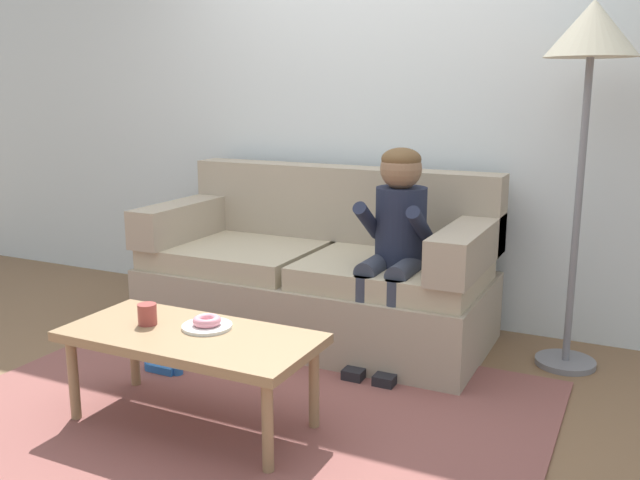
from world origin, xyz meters
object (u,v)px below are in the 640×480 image
(person_child, at_px, (395,235))
(mug, at_px, (147,314))
(toy_controller, at_px, (164,368))
(coffee_table, at_px, (191,343))
(donut, at_px, (207,321))
(couch, at_px, (319,276))
(floor_lamp, at_px, (591,54))

(person_child, relative_size, mug, 12.24)
(person_child, distance_m, toy_controller, 1.34)
(coffee_table, xyz_separation_m, donut, (0.03, 0.08, 0.08))
(donut, bearing_deg, mug, -164.03)
(couch, bearing_deg, toy_controller, -116.88)
(coffee_table, height_order, person_child, person_child)
(mug, bearing_deg, person_child, 54.28)
(toy_controller, xyz_separation_m, floor_lamp, (1.79, 0.99, 1.52))
(coffee_table, distance_m, floor_lamp, 2.24)
(mug, relative_size, floor_lamp, 0.05)
(donut, bearing_deg, couch, 92.35)
(person_child, bearing_deg, floor_lamp, 21.90)
(floor_lamp, bearing_deg, couch, -174.78)
(couch, height_order, person_child, person_child)
(couch, height_order, mug, couch)
(person_child, relative_size, toy_controller, 4.87)
(couch, bearing_deg, mug, -99.49)
(coffee_table, distance_m, person_child, 1.19)
(toy_controller, bearing_deg, couch, 58.82)
(mug, relative_size, toy_controller, 0.40)
(coffee_table, bearing_deg, toy_controller, 140.75)
(coffee_table, distance_m, donut, 0.11)
(coffee_table, xyz_separation_m, mug, (-0.22, 0.00, 0.09))
(coffee_table, relative_size, person_child, 0.97)
(mug, bearing_deg, toy_controller, 122.32)
(mug, xyz_separation_m, floor_lamp, (1.56, 1.35, 1.09))
(coffee_table, bearing_deg, donut, 68.50)
(person_child, bearing_deg, toy_controller, -145.83)
(person_child, xyz_separation_m, donut, (-0.48, -0.95, -0.23))
(donut, xyz_separation_m, floor_lamp, (1.30, 1.28, 1.10))
(donut, distance_m, toy_controller, 0.70)
(coffee_table, xyz_separation_m, person_child, (0.51, 1.03, 0.31))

